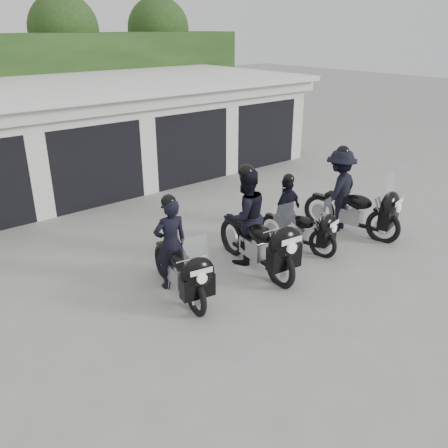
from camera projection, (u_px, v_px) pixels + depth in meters
ground at (231, 282)px, 9.15m from camera, size 80.00×80.00×0.00m
garage_block at (59, 138)px, 14.32m from camera, size 16.40×6.80×2.96m
background_vegetation at (12, 78)px, 17.46m from camera, size 20.00×3.90×5.80m
police_bike_a at (177, 256)px, 8.48m from camera, size 0.89×2.15×1.89m
police_bike_b at (251, 224)px, 9.44m from camera, size 1.06×2.47×2.15m
police_bike_c at (293, 216)px, 10.33m from camera, size 1.01×1.95×1.71m
police_bike_d at (346, 195)px, 11.07m from camera, size 1.38×2.40×2.12m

